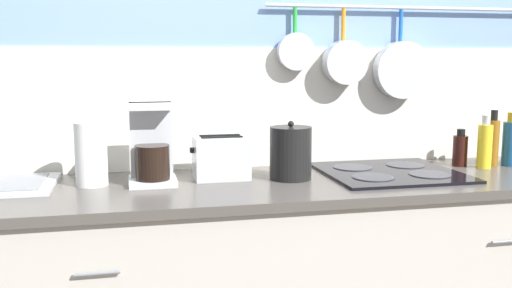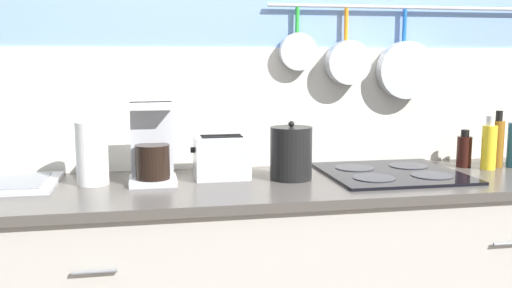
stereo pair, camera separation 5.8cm
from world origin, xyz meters
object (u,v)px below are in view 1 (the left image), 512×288
Objects in this scene: kettle at (291,153)px; bottle_hot_sauce at (460,150)px; bottle_olive_oil at (493,141)px; paper_towel_roll at (91,154)px; bottle_vinegar at (485,145)px; bottle_sesame_oil at (510,142)px; coffee_maker at (152,151)px; toaster at (221,157)px.

kettle is 0.82m from bottle_hot_sauce.
kettle is at bearing -175.27° from bottle_olive_oil.
paper_towel_roll is 0.97× the size of bottle_olive_oil.
bottle_vinegar is 0.97× the size of bottle_sesame_oil.
bottle_hot_sauce is at bearing 138.31° from bottle_vinegar.
bottle_olive_oil is at bearing 1.59° from coffee_maker.
coffee_maker reaches higher than paper_towel_roll.
toaster is 0.97× the size of bottle_sesame_oil.
paper_towel_roll is 1.79m from bottle_sesame_oil.
toaster is at bearing 7.15° from coffee_maker.
coffee_maker is 1.49m from bottle_olive_oil.
kettle is (0.76, -0.05, -0.02)m from paper_towel_roll.
toaster is 1.00× the size of bottle_vinegar.
bottle_sesame_oil reaches higher than bottle_hot_sauce.
bottle_olive_oil is (0.07, 0.04, 0.01)m from bottle_vinegar.
kettle is at bearing -3.90° from paper_towel_roll.
bottle_hot_sauce is (1.07, 0.03, -0.01)m from toaster.
bottle_hot_sauce is 0.66× the size of bottle_olive_oil.
kettle is 0.93× the size of bottle_olive_oil.
paper_towel_roll is at bearing -179.81° from bottle_sesame_oil.
toaster is (0.49, 0.02, -0.04)m from paper_towel_roll.
bottle_sesame_oil is (0.07, -0.02, -0.00)m from bottle_olive_oil.
coffee_maker is at bearing 179.89° from bottle_vinegar.
bottle_sesame_oil reaches higher than kettle.
bottle_hot_sauce is 0.69× the size of bottle_sesame_oil.
coffee_maker is 1.34× the size of toaster.
paper_towel_roll is 0.76m from kettle.
bottle_vinegar is 0.08m from bottle_olive_oil.
coffee_maker is at bearing 175.99° from kettle.
paper_towel_roll is 1.57m from bottle_hot_sauce.
paper_towel_roll is 1.00× the size of bottle_sesame_oil.
toaster is at bearing 2.30° from paper_towel_roll.
paper_towel_roll is 1.04× the size of bottle_vinegar.
toaster is 1.22m from bottle_olive_oil.
coffee_maker is at bearing -177.27° from bottle_hot_sauce.
bottle_vinegar is at bearing -1.83° from toaster.
coffee_maker reaches higher than bottle_vinegar.
kettle is (0.54, -0.04, -0.02)m from coffee_maker.
bottle_vinegar is (1.64, -0.02, -0.02)m from paper_towel_roll.
bottle_olive_oil is (0.14, -0.02, 0.04)m from bottle_hot_sauce.
bottle_vinegar is at bearing -0.58° from paper_towel_roll.
bottle_hot_sauce is at bearing 1.82° from paper_towel_roll.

